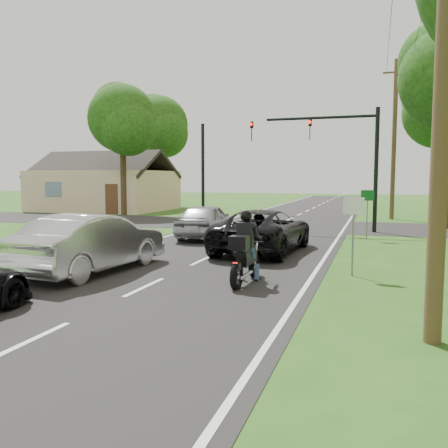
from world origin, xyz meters
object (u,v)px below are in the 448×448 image
at_px(dark_suv, 263,230).
at_px(utility_pole_near, 446,16).
at_px(motorcycle_rider, 245,255).
at_px(silver_suv, 206,221).
at_px(traffic_signal, 337,147).
at_px(utility_pole_far, 394,139).
at_px(sign_green, 367,202).
at_px(silver_sedan, 93,243).
at_px(sign_white, 353,217).

height_order(dark_suv, utility_pole_near, utility_pole_near).
height_order(motorcycle_rider, silver_suv, motorcycle_rider).
distance_m(traffic_signal, utility_pole_near, 16.28).
height_order(utility_pole_far, sign_green, utility_pole_far).
bearing_deg(dark_suv, silver_sedan, 57.60).
height_order(silver_suv, utility_pole_far, utility_pole_far).
xyz_separation_m(sign_white, sign_green, (0.20, 8.00, 0.00)).
height_order(silver_sedan, utility_pole_near, utility_pole_near).
xyz_separation_m(silver_sedan, sign_green, (7.15, 9.73, 0.77)).
distance_m(dark_suv, silver_sedan, 6.26).
bearing_deg(utility_pole_near, utility_pole_far, 90.00).
distance_m(traffic_signal, sign_green, 4.24).
relative_size(utility_pole_far, sign_green, 4.71).
bearing_deg(motorcycle_rider, traffic_signal, 86.34).
bearing_deg(sign_white, sign_green, 88.57).
bearing_deg(traffic_signal, motorcycle_rider, -95.11).
height_order(silver_sedan, traffic_signal, traffic_signal).
bearing_deg(utility_pole_near, traffic_signal, 100.14).
relative_size(motorcycle_rider, sign_white, 1.02).
relative_size(motorcycle_rider, sign_green, 1.02).
relative_size(silver_suv, utility_pole_far, 0.45).
height_order(dark_suv, traffic_signal, traffic_signal).
xyz_separation_m(utility_pole_near, sign_green, (-1.30, 12.98, -3.49)).
distance_m(silver_suv, utility_pole_far, 15.60).
height_order(utility_pole_far, sign_white, utility_pole_far).
bearing_deg(utility_pole_near, sign_green, 95.72).
distance_m(silver_suv, sign_white, 9.16).
distance_m(silver_sedan, traffic_signal, 14.30).
bearing_deg(silver_sedan, traffic_signal, -108.28).
relative_size(dark_suv, utility_pole_near, 0.55).
xyz_separation_m(motorcycle_rider, silver_suv, (-4.02, 8.17, 0.04)).
bearing_deg(sign_green, silver_suv, -166.33).
bearing_deg(traffic_signal, sign_white, -82.95).
height_order(utility_pole_near, sign_white, utility_pole_near).
bearing_deg(traffic_signal, utility_pole_far, 70.32).
relative_size(sign_white, sign_green, 1.00).
distance_m(motorcycle_rider, dark_suv, 5.19).
distance_m(silver_sedan, sign_green, 12.09).
bearing_deg(utility_pole_near, silver_sedan, 158.93).
distance_m(motorcycle_rider, traffic_signal, 13.32).
height_order(sign_white, sign_green, same).
relative_size(utility_pole_near, sign_white, 4.71).
distance_m(motorcycle_rider, silver_sedan, 4.44).
bearing_deg(silver_suv, dark_suv, 133.39).
bearing_deg(sign_green, dark_suv, -126.49).
height_order(dark_suv, silver_sedan, silver_sedan).
bearing_deg(utility_pole_far, traffic_signal, -109.68).
height_order(dark_suv, utility_pole_far, utility_pole_far).
xyz_separation_m(utility_pole_far, sign_white, (-1.50, -19.02, -3.49)).
bearing_deg(sign_white, utility_pole_far, 85.49).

